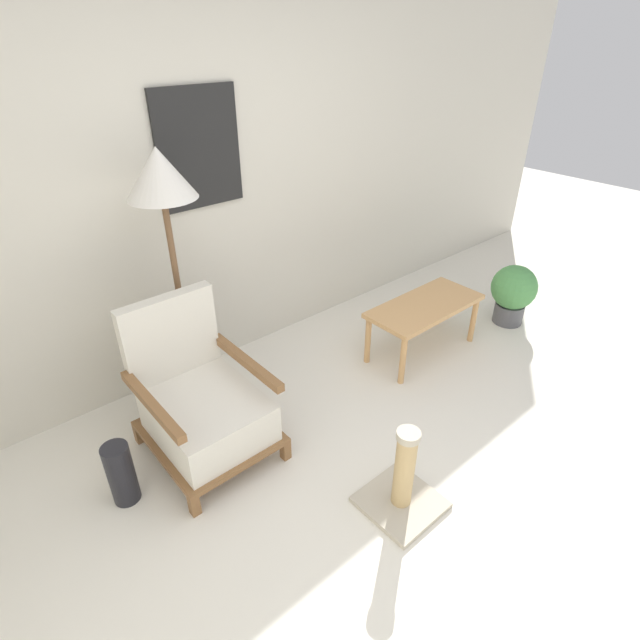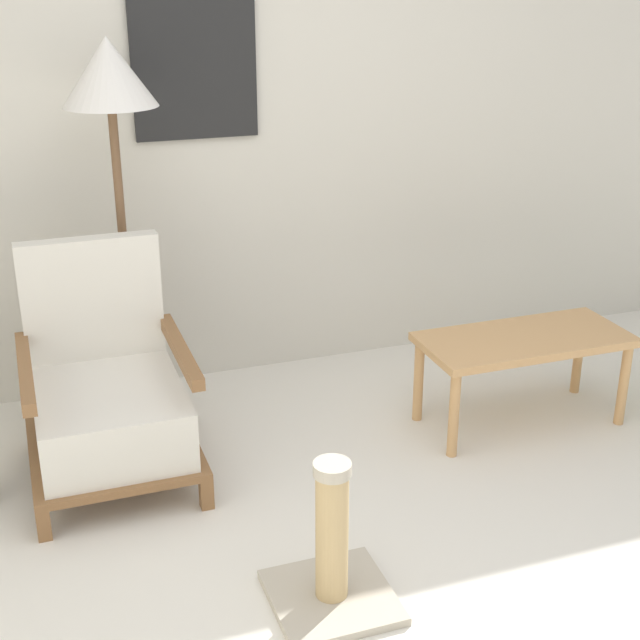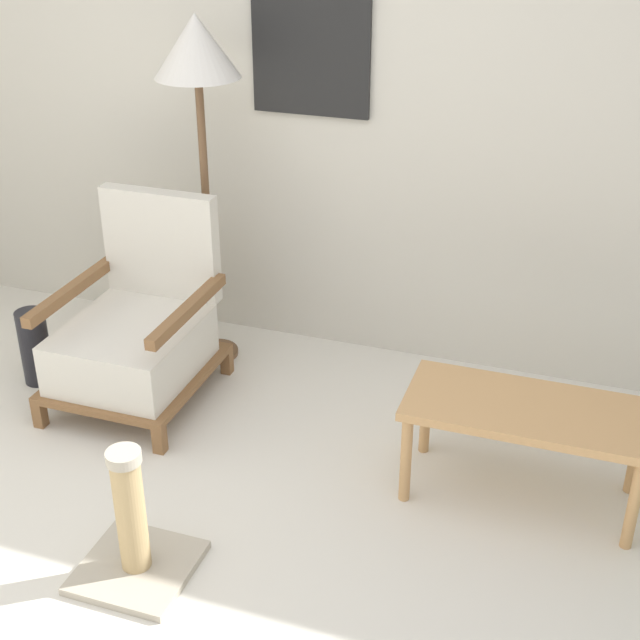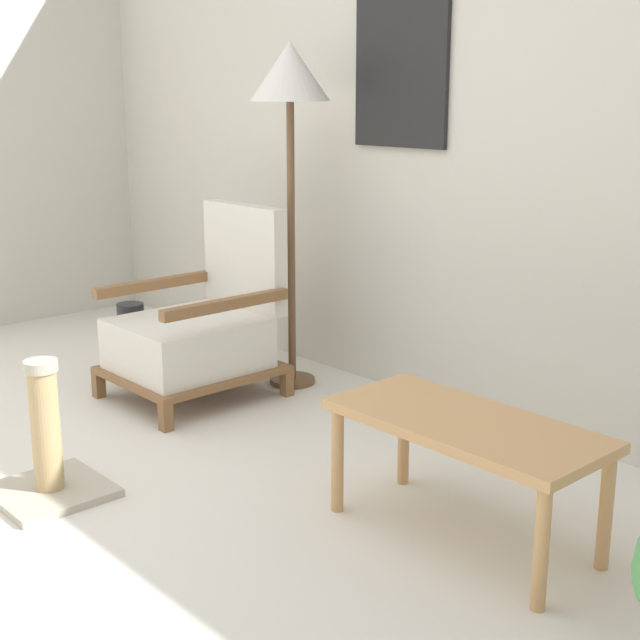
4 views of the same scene
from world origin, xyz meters
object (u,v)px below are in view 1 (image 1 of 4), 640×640
(floor_lamp, at_px, (162,188))
(vase, at_px, (121,474))
(coffee_table, at_px, (425,310))
(potted_plant, at_px, (513,292))
(armchair, at_px, (201,403))
(scratching_post, at_px, (403,483))

(floor_lamp, distance_m, vase, 1.53)
(coffee_table, bearing_deg, potted_plant, -12.58)
(armchair, distance_m, scratching_post, 1.21)
(floor_lamp, bearing_deg, scratching_post, -75.27)
(coffee_table, bearing_deg, armchair, 173.99)
(potted_plant, bearing_deg, armchair, 171.74)
(floor_lamp, bearing_deg, potted_plant, -18.38)
(scratching_post, bearing_deg, coffee_table, 35.55)
(armchair, xyz_separation_m, floor_lamp, (0.16, 0.45, 1.12))
(floor_lamp, bearing_deg, vase, -143.49)
(vase, bearing_deg, potted_plant, -5.78)
(potted_plant, bearing_deg, scratching_post, -162.62)
(armchair, relative_size, potted_plant, 1.76)
(armchair, relative_size, coffee_table, 0.99)
(armchair, relative_size, vase, 2.43)
(floor_lamp, height_order, potted_plant, floor_lamp)
(coffee_table, relative_size, scratching_post, 1.78)
(coffee_table, bearing_deg, scratching_post, -144.45)
(coffee_table, xyz_separation_m, scratching_post, (-1.22, -0.87, -0.20))
(coffee_table, distance_m, scratching_post, 1.51)
(floor_lamp, height_order, vase, floor_lamp)
(armchair, relative_size, scratching_post, 1.75)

